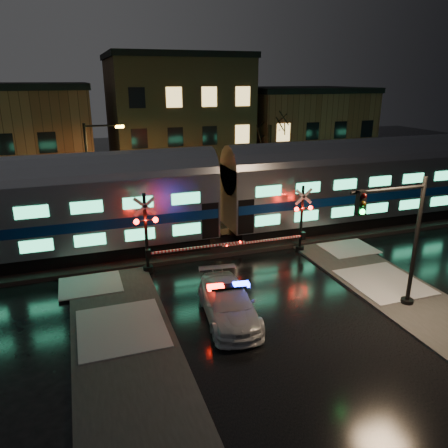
{
  "coord_description": "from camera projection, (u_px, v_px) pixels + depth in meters",
  "views": [
    {
      "loc": [
        -7.64,
        -19.17,
        9.9
      ],
      "look_at": [
        -0.12,
        2.5,
        2.2
      ],
      "focal_mm": 35.0,
      "sensor_mm": 36.0,
      "label": 1
    }
  ],
  "objects": [
    {
      "name": "crossing_signal_right",
      "position": [
        296.0,
        226.0,
        25.57
      ],
      "size": [
        5.67,
        0.65,
        4.01
      ],
      "color": "black",
      "rests_on": "ground"
    },
    {
      "name": "police_car",
      "position": [
        228.0,
        303.0,
        18.68
      ],
      "size": [
        2.65,
        5.31,
        1.65
      ],
      "rotation": [
        0.0,
        0.0,
        -0.12
      ],
      "color": "silver",
      "rests_on": "ground"
    },
    {
      "name": "sidewalk_left",
      "position": [
        132.0,
        374.0,
        15.29
      ],
      "size": [
        4.0,
        20.0,
        0.12
      ],
      "primitive_type": "cube",
      "color": "#2D2D2D",
      "rests_on": "ground"
    },
    {
      "name": "streetlight",
      "position": [
        93.0,
        173.0,
        27.38
      ],
      "size": [
        2.44,
        0.26,
        7.3
      ],
      "color": "black",
      "rests_on": "ground"
    },
    {
      "name": "train",
      "position": [
        220.0,
        192.0,
        26.25
      ],
      "size": [
        51.0,
        3.12,
        5.92
      ],
      "color": "black",
      "rests_on": "ballast"
    },
    {
      "name": "traffic_light",
      "position": [
        399.0,
        243.0,
        18.7
      ],
      "size": [
        3.89,
        0.7,
        6.01
      ],
      "rotation": [
        0.0,
        0.0,
        -0.04
      ],
      "color": "black",
      "rests_on": "ground"
    },
    {
      "name": "building_right",
      "position": [
        299.0,
        135.0,
        45.71
      ],
      "size": [
        12.0,
        10.0,
        8.5
      ],
      "primitive_type": "cube",
      "color": "brown",
      "rests_on": "ground"
    },
    {
      "name": "building_mid",
      "position": [
        176.0,
        124.0,
        41.64
      ],
      "size": [
        12.0,
        11.0,
        11.5
      ],
      "primitive_type": "cube",
      "color": "brown",
      "rests_on": "ground"
    },
    {
      "name": "ground",
      "position": [
        242.0,
        278.0,
        22.7
      ],
      "size": [
        120.0,
        120.0,
        0.0
      ],
      "primitive_type": "plane",
      "color": "black",
      "rests_on": "ground"
    },
    {
      "name": "crossing_signal_left",
      "position": [
        154.0,
        240.0,
        22.92
      ],
      "size": [
        6.15,
        0.67,
        4.35
      ],
      "color": "black",
      "rests_on": "ground"
    },
    {
      "name": "ballast",
      "position": [
        213.0,
        243.0,
        27.14
      ],
      "size": [
        90.0,
        4.2,
        0.24
      ],
      "primitive_type": "cube",
      "color": "black",
      "rests_on": "ground"
    },
    {
      "name": "building_left",
      "position": [
        5.0,
        145.0,
        36.93
      ],
      "size": [
        14.0,
        10.0,
        9.0
      ],
      "primitive_type": "cube",
      "color": "brown",
      "rests_on": "ground"
    },
    {
      "name": "sidewalk_right",
      "position": [
        428.0,
        312.0,
        19.32
      ],
      "size": [
        4.0,
        20.0,
        0.12
      ],
      "primitive_type": "cube",
      "color": "#2D2D2D",
      "rests_on": "ground"
    }
  ]
}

